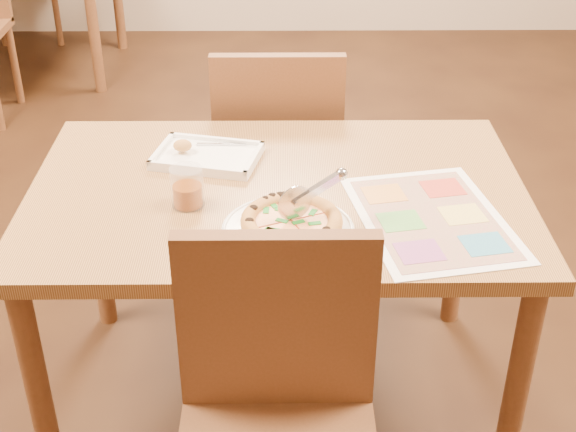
{
  "coord_description": "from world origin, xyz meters",
  "views": [
    {
      "loc": [
        0.01,
        -1.83,
        1.74
      ],
      "look_at": [
        0.03,
        -0.22,
        0.77
      ],
      "focal_mm": 50.0,
      "sensor_mm": 36.0,
      "label": 1
    }
  ],
  "objects_px": {
    "plate": "(288,231)",
    "menu": "(432,218)",
    "pizza": "(292,222)",
    "appetizer_tray": "(205,157)",
    "dining_table": "(278,216)",
    "chair_far": "(278,141)",
    "pizza_cutter": "(310,194)",
    "chair_near": "(277,394)",
    "glass_tumbler": "(187,189)"
  },
  "relations": [
    {
      "from": "pizza",
      "to": "menu",
      "type": "bearing_deg",
      "value": 9.15
    },
    {
      "from": "appetizer_tray",
      "to": "dining_table",
      "type": "bearing_deg",
      "value": -38.91
    },
    {
      "from": "pizza",
      "to": "appetizer_tray",
      "type": "height_order",
      "value": "appetizer_tray"
    },
    {
      "from": "dining_table",
      "to": "pizza_cutter",
      "type": "relative_size",
      "value": 8.17
    },
    {
      "from": "pizza_cutter",
      "to": "appetizer_tray",
      "type": "height_order",
      "value": "pizza_cutter"
    },
    {
      "from": "pizza_cutter",
      "to": "menu",
      "type": "bearing_deg",
      "value": -20.84
    },
    {
      "from": "dining_table",
      "to": "pizza",
      "type": "relative_size",
      "value": 5.33
    },
    {
      "from": "chair_near",
      "to": "glass_tumbler",
      "type": "distance_m",
      "value": 0.6
    },
    {
      "from": "chair_far",
      "to": "appetizer_tray",
      "type": "relative_size",
      "value": 1.48
    },
    {
      "from": "plate",
      "to": "glass_tumbler",
      "type": "distance_m",
      "value": 0.29
    },
    {
      "from": "pizza_cutter",
      "to": "plate",
      "type": "bearing_deg",
      "value": -176.72
    },
    {
      "from": "dining_table",
      "to": "menu",
      "type": "distance_m",
      "value": 0.42
    },
    {
      "from": "menu",
      "to": "chair_far",
      "type": "bearing_deg",
      "value": 116.39
    },
    {
      "from": "pizza",
      "to": "appetizer_tray",
      "type": "relative_size",
      "value": 0.77
    },
    {
      "from": "appetizer_tray",
      "to": "menu",
      "type": "relative_size",
      "value": 0.67
    },
    {
      "from": "plate",
      "to": "glass_tumbler",
      "type": "height_order",
      "value": "glass_tumbler"
    },
    {
      "from": "glass_tumbler",
      "to": "dining_table",
      "type": "bearing_deg",
      "value": 21.01
    },
    {
      "from": "dining_table",
      "to": "plate",
      "type": "distance_m",
      "value": 0.24
    },
    {
      "from": "pizza_cutter",
      "to": "chair_near",
      "type": "bearing_deg",
      "value": -128.02
    },
    {
      "from": "pizza",
      "to": "appetizer_tray",
      "type": "distance_m",
      "value": 0.45
    },
    {
      "from": "plate",
      "to": "menu",
      "type": "bearing_deg",
      "value": 10.34
    },
    {
      "from": "plate",
      "to": "menu",
      "type": "xyz_separation_m",
      "value": [
        0.35,
        0.06,
        -0.01
      ]
    },
    {
      "from": "chair_near",
      "to": "appetizer_tray",
      "type": "xyz_separation_m",
      "value": [
        -0.2,
        0.76,
        0.16
      ]
    },
    {
      "from": "chair_far",
      "to": "pizza_cutter",
      "type": "relative_size",
      "value": 2.95
    },
    {
      "from": "plate",
      "to": "menu",
      "type": "relative_size",
      "value": 0.66
    },
    {
      "from": "plate",
      "to": "glass_tumbler",
      "type": "bearing_deg",
      "value": 151.01
    },
    {
      "from": "chair_far",
      "to": "pizza",
      "type": "relative_size",
      "value": 1.93
    },
    {
      "from": "dining_table",
      "to": "chair_near",
      "type": "height_order",
      "value": "chair_near"
    },
    {
      "from": "appetizer_tray",
      "to": "menu",
      "type": "height_order",
      "value": "appetizer_tray"
    },
    {
      "from": "pizza_cutter",
      "to": "glass_tumbler",
      "type": "relative_size",
      "value": 1.53
    },
    {
      "from": "chair_near",
      "to": "pizza_cutter",
      "type": "distance_m",
      "value": 0.48
    },
    {
      "from": "chair_near",
      "to": "pizza",
      "type": "distance_m",
      "value": 0.43
    },
    {
      "from": "chair_far",
      "to": "plate",
      "type": "relative_size",
      "value": 1.49
    },
    {
      "from": "chair_far",
      "to": "pizza_cutter",
      "type": "height_order",
      "value": "chair_far"
    },
    {
      "from": "chair_far",
      "to": "pizza_cutter",
      "type": "bearing_deg",
      "value": 95.58
    },
    {
      "from": "dining_table",
      "to": "glass_tumbler",
      "type": "relative_size",
      "value": 12.51
    },
    {
      "from": "pizza_cutter",
      "to": "appetizer_tray",
      "type": "xyz_separation_m",
      "value": [
        -0.28,
        0.36,
        -0.08
      ]
    },
    {
      "from": "plate",
      "to": "dining_table",
      "type": "bearing_deg",
      "value": 96.51
    },
    {
      "from": "chair_far",
      "to": "menu",
      "type": "relative_size",
      "value": 0.98
    },
    {
      "from": "dining_table",
      "to": "menu",
      "type": "bearing_deg",
      "value": -23.01
    },
    {
      "from": "appetizer_tray",
      "to": "pizza",
      "type": "bearing_deg",
      "value": -58.11
    },
    {
      "from": "appetizer_tray",
      "to": "menu",
      "type": "distance_m",
      "value": 0.66
    },
    {
      "from": "chair_near",
      "to": "menu",
      "type": "relative_size",
      "value": 0.98
    },
    {
      "from": "chair_near",
      "to": "chair_far",
      "type": "xyz_separation_m",
      "value": [
        -0.0,
        1.2,
        0.0
      ]
    },
    {
      "from": "dining_table",
      "to": "chair_near",
      "type": "distance_m",
      "value": 0.61
    },
    {
      "from": "appetizer_tray",
      "to": "chair_near",
      "type": "bearing_deg",
      "value": -75.25
    },
    {
      "from": "chair_near",
      "to": "glass_tumbler",
      "type": "bearing_deg",
      "value": 113.54
    },
    {
      "from": "dining_table",
      "to": "plate",
      "type": "relative_size",
      "value": 4.13
    },
    {
      "from": "chair_far",
      "to": "plate",
      "type": "bearing_deg",
      "value": 91.78
    },
    {
      "from": "dining_table",
      "to": "chair_near",
      "type": "bearing_deg",
      "value": -90.0
    }
  ]
}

